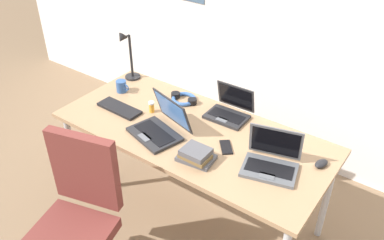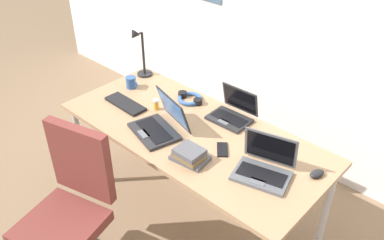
% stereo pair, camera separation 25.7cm
% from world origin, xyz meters
% --- Properties ---
extents(ground_plane, '(12.00, 12.00, 0.00)m').
position_xyz_m(ground_plane, '(0.00, 0.00, 0.00)').
color(ground_plane, '#7A6047').
extents(wall_back, '(6.00, 0.13, 2.60)m').
position_xyz_m(wall_back, '(-0.00, 1.10, 1.30)').
color(wall_back, silver).
rests_on(wall_back, ground_plane).
extents(desk, '(1.80, 0.80, 0.74)m').
position_xyz_m(desk, '(0.00, 0.00, 0.68)').
color(desk, '#9E7A56').
rests_on(desk, ground_plane).
extents(desk_lamp, '(0.12, 0.18, 0.40)m').
position_xyz_m(desk_lamp, '(-0.80, 0.28, 0.94)').
color(desk_lamp, black).
rests_on(desk_lamp, desk).
extents(laptop_front_right, '(0.36, 0.31, 0.23)m').
position_xyz_m(laptop_front_right, '(0.58, -0.03, 0.79)').
color(laptop_front_right, '#515459').
rests_on(laptop_front_right, desk).
extents(laptop_center, '(0.28, 0.24, 0.20)m').
position_xyz_m(laptop_center, '(0.10, 0.29, 0.78)').
color(laptop_center, '#232326').
rests_on(laptop_center, desk).
extents(laptop_back_right, '(0.39, 0.37, 0.24)m').
position_xyz_m(laptop_back_right, '(-0.15, -0.14, 0.79)').
color(laptop_back_right, '#232326').
rests_on(laptop_back_right, desk).
extents(external_keyboard, '(0.33, 0.13, 0.02)m').
position_xyz_m(external_keyboard, '(-0.56, -0.09, 0.75)').
color(external_keyboard, black).
rests_on(external_keyboard, desk).
extents(computer_mouse, '(0.08, 0.11, 0.03)m').
position_xyz_m(computer_mouse, '(0.80, 0.15, 0.76)').
color(computer_mouse, black).
rests_on(computer_mouse, desk).
extents(cell_phone, '(0.14, 0.14, 0.01)m').
position_xyz_m(cell_phone, '(0.28, -0.03, 0.74)').
color(cell_phone, black).
rests_on(cell_phone, desk).
extents(headphones, '(0.21, 0.18, 0.04)m').
position_xyz_m(headphones, '(-0.26, 0.26, 0.76)').
color(headphones, '#335999').
rests_on(headphones, desk).
extents(pill_bottle, '(0.04, 0.04, 0.08)m').
position_xyz_m(pill_bottle, '(-0.35, 0.02, 0.78)').
color(pill_bottle, gold).
rests_on(pill_bottle, desk).
extents(book_stack, '(0.23, 0.17, 0.08)m').
position_xyz_m(book_stack, '(0.19, -0.23, 0.78)').
color(book_stack, '#4C4C51').
rests_on(book_stack, desk).
extents(coffee_mug, '(0.11, 0.08, 0.09)m').
position_xyz_m(coffee_mug, '(-0.72, 0.10, 0.78)').
color(coffee_mug, '#2D518C').
rests_on(coffee_mug, desk).
extents(office_chair, '(0.55, 0.60, 0.97)m').
position_xyz_m(office_chair, '(-0.24, -0.82, 0.40)').
color(office_chair, black).
rests_on(office_chair, ground_plane).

